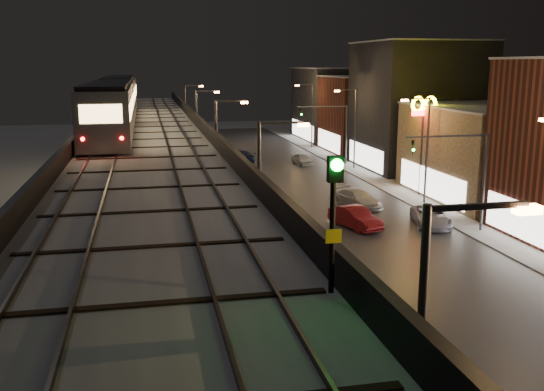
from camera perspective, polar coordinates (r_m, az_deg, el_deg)
road_surface at (r=53.75m, az=3.09°, el=-0.27°), size 17.00×120.00×0.06m
sidewalk_right at (r=57.09m, az=12.84°, el=0.22°), size 4.00×120.00×0.14m
under_viaduct_pavement at (r=52.01m, az=-11.44°, el=-0.93°), size 11.00×120.00×0.06m
elevated_viaduct at (r=47.92m, az=-11.68°, el=4.74°), size 9.00×100.00×6.30m
viaduct_trackbed at (r=47.95m, az=-11.73°, el=5.67°), size 8.40×100.00×0.32m
viaduct_parapet_streetside at (r=48.13m, az=-6.54°, el=6.42°), size 0.30×100.00×1.10m
viaduct_parapet_far at (r=48.12m, az=-16.96°, el=5.97°), size 0.30×100.00×1.10m
building_c at (r=56.87m, az=20.26°, el=3.82°), size 12.20×15.20×8.16m
building_d at (r=70.57m, az=13.56°, el=8.19°), size 12.20×13.20×14.16m
building_e at (r=83.56m, az=9.39°, el=7.57°), size 12.20×12.20×10.16m
building_f at (r=96.68m, az=6.40°, el=8.57°), size 12.20×16.20×11.16m
streetlight_left_0 at (r=13.69m, az=14.65°, el=-16.27°), size 2.57×0.28×9.00m
streetlight_left_1 at (r=29.94m, az=-0.69°, el=-0.18°), size 2.57×0.28×9.00m
streetlight_left_2 at (r=47.46m, az=-4.90°, el=4.41°), size 2.57×0.28×9.00m
streetlight_right_2 at (r=52.35m, az=14.15°, el=4.82°), size 2.56×0.28×9.00m
streetlight_left_3 at (r=65.25m, az=-6.84°, el=6.51°), size 2.57×0.28×9.00m
streetlight_right_3 at (r=68.88m, az=7.62°, el=6.79°), size 2.56×0.28×9.00m
streetlight_left_4 at (r=83.13m, az=-7.96°, el=7.70°), size 2.57×0.28×9.00m
streetlight_right_4 at (r=86.01m, az=3.62°, el=7.94°), size 2.56×0.28×9.00m
traffic_light_rig_a at (r=44.17m, az=18.11°, el=2.29°), size 6.10×0.34×7.00m
traffic_light_rig_b at (r=71.50m, az=6.12°, el=6.43°), size 6.10×0.34×7.00m
subway_train at (r=55.15m, az=-14.49°, el=8.59°), size 3.19×38.93×3.82m
rail_signal at (r=13.24m, az=5.87°, el=-0.15°), size 0.36×0.44×3.14m
car_taxi at (r=29.78m, az=0.47°, el=-9.29°), size 1.88×4.43×1.49m
car_near_white at (r=49.04m, az=-0.08°, el=-0.75°), size 1.83×4.01×1.27m
car_mid_silver at (r=51.88m, az=-2.47°, el=0.08°), size 3.25×5.65×1.48m
car_mid_dark at (r=73.18m, az=-3.03°, el=3.64°), size 3.40×5.41×1.46m
car_far_white at (r=94.79m, az=-6.06°, el=5.50°), size 1.49×3.65×1.24m
car_onc_silver at (r=44.19m, az=7.83°, el=-2.15°), size 3.00×4.96×1.54m
car_onc_dark at (r=45.86m, az=14.74°, el=-1.99°), size 3.56×5.54×1.42m
car_onc_white at (r=50.65m, az=8.01°, el=-0.34°), size 3.56×5.44×1.46m
car_onc_red at (r=71.35m, az=2.87°, el=3.37°), size 1.99×4.04×1.33m
sign_mcdonalds at (r=55.44m, az=14.07°, el=7.18°), size 2.66×0.69×8.94m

